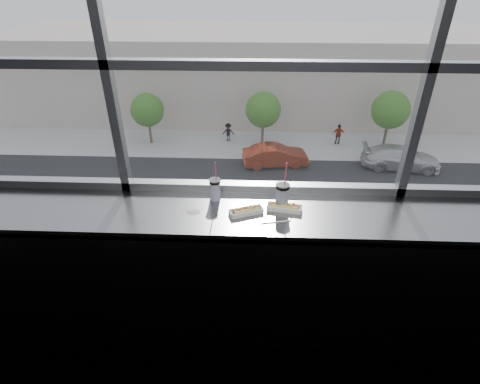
{
  "coord_description": "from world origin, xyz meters",
  "views": [
    {
      "loc": [
        -0.06,
        -0.87,
        2.52
      ],
      "look_at": [
        -0.15,
        1.23,
        1.25
      ],
      "focal_mm": 28.0,
      "sensor_mm": 36.0,
      "label": 1
    }
  ],
  "objects_px": {
    "wrapper": "(194,209)",
    "tree_center": "(263,110)",
    "pedestrian_d": "(339,132)",
    "pedestrian_b": "(228,130)",
    "soda_cup_right": "(282,195)",
    "loose_straw": "(276,222)",
    "tree_right": "(391,110)",
    "hotdog_tray_left": "(246,211)",
    "tree_left": "(147,110)",
    "soda_cup_left": "(215,188)",
    "car_far_b": "(276,152)",
    "car_far_c": "(402,154)",
    "car_near_b": "(107,207)",
    "car_near_d": "(396,215)",
    "hotdog_tray_right": "(284,207)",
    "car_near_a": "(23,207)",
    "car_near_e": "(475,215)"
  },
  "relations": [
    {
      "from": "hotdog_tray_right",
      "to": "car_far_b",
      "type": "bearing_deg",
      "value": 96.31
    },
    {
      "from": "car_far_b",
      "to": "soda_cup_right",
      "type": "bearing_deg",
      "value": 168.78
    },
    {
      "from": "pedestrian_d",
      "to": "pedestrian_b",
      "type": "bearing_deg",
      "value": -1.98
    },
    {
      "from": "pedestrian_b",
      "to": "tree_right",
      "type": "xyz_separation_m",
      "value": [
        13.52,
        -0.72,
        2.29
      ]
    },
    {
      "from": "soda_cup_right",
      "to": "loose_straw",
      "type": "relative_size",
      "value": 1.75
    },
    {
      "from": "hotdog_tray_right",
      "to": "car_far_b",
      "type": "height_order",
      "value": "hotdog_tray_right"
    },
    {
      "from": "pedestrian_d",
      "to": "loose_straw",
      "type": "bearing_deg",
      "value": 76.02
    },
    {
      "from": "hotdog_tray_right",
      "to": "tree_left",
      "type": "relative_size",
      "value": 0.06
    },
    {
      "from": "soda_cup_left",
      "to": "car_far_c",
      "type": "xyz_separation_m",
      "value": [
        11.54,
        24.13,
        -11.0
      ]
    },
    {
      "from": "wrapper",
      "to": "tree_center",
      "type": "height_order",
      "value": "wrapper"
    },
    {
      "from": "car_near_d",
      "to": "pedestrian_d",
      "type": "bearing_deg",
      "value": -0.55
    },
    {
      "from": "car_near_d",
      "to": "pedestrian_d",
      "type": "relative_size",
      "value": 2.74
    },
    {
      "from": "hotdog_tray_right",
      "to": "loose_straw",
      "type": "xyz_separation_m",
      "value": [
        -0.07,
        -0.15,
        -0.02
      ]
    },
    {
      "from": "car_near_a",
      "to": "car_far_b",
      "type": "bearing_deg",
      "value": -61.72
    },
    {
      "from": "car_near_d",
      "to": "pedestrian_b",
      "type": "bearing_deg",
      "value": 34.6
    },
    {
      "from": "hotdog_tray_right",
      "to": "tree_left",
      "type": "bearing_deg",
      "value": 118.04
    },
    {
      "from": "hotdog_tray_left",
      "to": "tree_right",
      "type": "distance_m",
      "value": 31.7
    },
    {
      "from": "soda_cup_right",
      "to": "tree_left",
      "type": "distance_m",
      "value": 31.11
    },
    {
      "from": "hotdog_tray_left",
      "to": "tree_left",
      "type": "bearing_deg",
      "value": 86.95
    },
    {
      "from": "soda_cup_right",
      "to": "car_far_c",
      "type": "height_order",
      "value": "soda_cup_right"
    },
    {
      "from": "car_near_a",
      "to": "tree_left",
      "type": "height_order",
      "value": "tree_left"
    },
    {
      "from": "hotdog_tray_right",
      "to": "car_far_c",
      "type": "xyz_separation_m",
      "value": [
        11.06,
        24.25,
        -10.94
      ]
    },
    {
      "from": "car_near_b",
      "to": "tree_center",
      "type": "distance_m",
      "value": 15.42
    },
    {
      "from": "wrapper",
      "to": "car_near_b",
      "type": "xyz_separation_m",
      "value": [
        -8.36,
        16.29,
        -11.02
      ]
    },
    {
      "from": "tree_right",
      "to": "pedestrian_d",
      "type": "bearing_deg",
      "value": 174.34
    },
    {
      "from": "car_near_a",
      "to": "tree_left",
      "type": "relative_size",
      "value": 1.24
    },
    {
      "from": "tree_left",
      "to": "car_far_b",
      "type": "bearing_deg",
      "value": -20.32
    },
    {
      "from": "loose_straw",
      "to": "tree_center",
      "type": "relative_size",
      "value": 0.04
    },
    {
      "from": "car_near_b",
      "to": "wrapper",
      "type": "bearing_deg",
      "value": -157.28
    },
    {
      "from": "loose_straw",
      "to": "pedestrian_d",
      "type": "height_order",
      "value": "loose_straw"
    },
    {
      "from": "soda_cup_left",
      "to": "car_near_b",
      "type": "height_order",
      "value": "soda_cup_left"
    },
    {
      "from": "hotdog_tray_right",
      "to": "pedestrian_b",
      "type": "distance_m",
      "value": 31.13
    },
    {
      "from": "hotdog_tray_left",
      "to": "car_near_e",
      "type": "height_order",
      "value": "hotdog_tray_left"
    },
    {
      "from": "car_far_c",
      "to": "car_near_b",
      "type": "xyz_separation_m",
      "value": [
        -20.03,
        -8.0,
        -0.1
      ]
    },
    {
      "from": "loose_straw",
      "to": "tree_right",
      "type": "distance_m",
      "value": 31.71
    },
    {
      "from": "soda_cup_left",
      "to": "car_far_b",
      "type": "xyz_separation_m",
      "value": [
        1.93,
        24.13,
        -11.02
      ]
    },
    {
      "from": "car_near_b",
      "to": "pedestrian_d",
      "type": "bearing_deg",
      "value": -56.86
    },
    {
      "from": "loose_straw",
      "to": "pedestrian_b",
      "type": "bearing_deg",
      "value": 82.61
    },
    {
      "from": "soda_cup_left",
      "to": "car_near_e",
      "type": "height_order",
      "value": "soda_cup_left"
    },
    {
      "from": "tree_right",
      "to": "car_far_b",
      "type": "bearing_deg",
      "value": -157.24
    },
    {
      "from": "car_near_d",
      "to": "car_near_b",
      "type": "distance_m",
      "value": 17.16
    },
    {
      "from": "hotdog_tray_left",
      "to": "soda_cup_right",
      "type": "bearing_deg",
      "value": -1.77
    },
    {
      "from": "wrapper",
      "to": "tree_right",
      "type": "xyz_separation_m",
      "value": [
        11.59,
        28.29,
        -8.8
      ]
    },
    {
      "from": "soda_cup_left",
      "to": "car_far_c",
      "type": "relative_size",
      "value": 0.04
    },
    {
      "from": "loose_straw",
      "to": "car_near_b",
      "type": "xyz_separation_m",
      "value": [
        -8.91,
        16.4,
        -11.01
      ]
    },
    {
      "from": "pedestrian_d",
      "to": "pedestrian_b",
      "type": "distance_m",
      "value": 9.65
    },
    {
      "from": "wrapper",
      "to": "pedestrian_d",
      "type": "relative_size",
      "value": 0.04
    },
    {
      "from": "hotdog_tray_left",
      "to": "car_near_d",
      "type": "xyz_separation_m",
      "value": [
        8.44,
        16.3,
        -11.07
      ]
    },
    {
      "from": "soda_cup_right",
      "to": "car_near_b",
      "type": "distance_m",
      "value": 21.61
    },
    {
      "from": "car_near_b",
      "to": "tree_center",
      "type": "xyz_separation_m",
      "value": [
        9.45,
        12.0,
        2.08
      ]
    }
  ]
}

